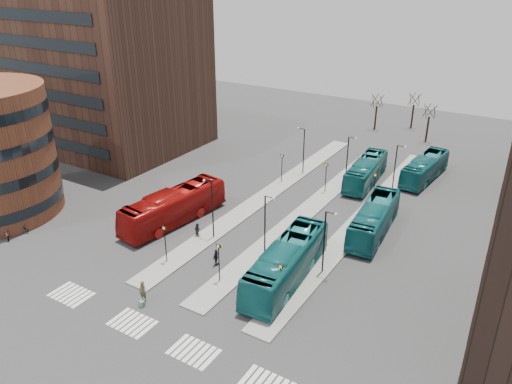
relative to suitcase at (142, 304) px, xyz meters
The scene contains 21 objects.
ground 6.17m from the suitcase, 73.38° to the right, with size 160.00×160.00×0.00m, color #2E2E30.
island_left 24.20m from the suitcase, 95.30° to the left, with size 2.50×45.00×0.15m, color gray.
island_mid 24.38m from the suitcase, 81.12° to the left, with size 2.50×45.00×0.15m, color gray.
island_right 26.00m from the suitcase, 67.94° to the left, with size 2.50×45.00×0.15m, color gray.
suitcase is the anchor object (origin of this frame).
red_bus 14.73m from the suitcase, 119.71° to the left, with size 3.05×13.03×3.63m, color #960D0B.
teal_bus_a 12.56m from the suitcase, 49.30° to the left, with size 3.01×12.86×3.58m, color #15676B.
teal_bus_b 34.22m from the suitcase, 79.21° to the left, with size 2.65×11.34×3.16m, color #135F61.
teal_bus_c 24.62m from the suitcase, 61.54° to the left, with size 2.71×11.60×3.23m, color #15646B.
teal_bus_d 40.57m from the suitcase, 72.11° to the left, with size 2.59×11.09×3.09m, color #146168.
traveller 1.04m from the suitcase, 123.22° to the left, with size 0.67×0.44×1.84m, color #47442B.
commuter_a 11.88m from the suitcase, 105.42° to the left, with size 0.74×0.58×1.53m, color black.
commuter_b 8.33m from the suitcase, 79.60° to the left, with size 0.95×0.40×1.62m, color black.
commuter_c 10.45m from the suitcase, 57.32° to the left, with size 0.99×0.57×1.53m, color black.
bicycle_mid 19.26m from the suitcase, behind, with size 0.52×1.82×1.10m, color gray.
bicycle_far 19.42m from the suitcase, behind, with size 0.61×1.75×0.92m, color gray.
crosswalk_stripes 4.01m from the suitcase, 28.51° to the right, with size 22.35×2.40×0.01m.
office_block 44.07m from the suitcase, 138.95° to the left, with size 25.00×20.12×22.00m.
sign_poles 17.55m from the suitcase, 78.86° to the left, with size 12.45×22.12×3.65m.
lamp_posts 22.77m from the suitcase, 78.73° to the left, with size 14.04×20.24×6.12m.
bare_trees 56.98m from the suitcase, 85.54° to the left, with size 10.97×8.14×5.90m.
Camera 1 is at (23.31, -17.25, 25.18)m, focal length 35.00 mm.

